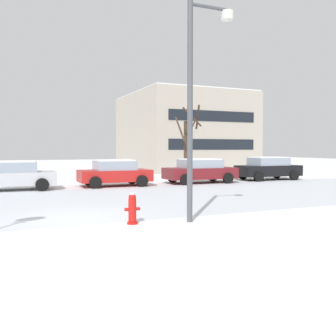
% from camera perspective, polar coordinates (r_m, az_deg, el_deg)
% --- Properties ---
extents(ground_plane, '(120.00, 120.00, 0.00)m').
position_cam_1_polar(ground_plane, '(11.85, -13.44, -7.37)').
color(ground_plane, white).
extents(road_surface, '(80.00, 9.34, 0.00)m').
position_cam_1_polar(road_surface, '(15.43, -15.91, -5.00)').
color(road_surface, silver).
rests_on(road_surface, ground).
extents(fire_hydrant, '(0.44, 0.30, 0.89)m').
position_cam_1_polar(fire_hydrant, '(10.81, -5.29, -5.91)').
color(fire_hydrant, red).
rests_on(fire_hydrant, ground).
extents(street_lamp, '(1.47, 0.36, 6.27)m').
position_cam_1_polar(street_lamp, '(11.20, 4.32, 11.42)').
color(street_lamp, '#4C4F54').
rests_on(street_lamp, ground).
extents(parked_car_silver, '(4.14, 2.22, 1.48)m').
position_cam_1_polar(parked_car_silver, '(20.76, -21.94, -1.01)').
color(parked_car_silver, silver).
rests_on(parked_car_silver, ground).
extents(parked_car_red, '(3.97, 2.24, 1.46)m').
position_cam_1_polar(parked_car_red, '(21.61, -7.87, -0.69)').
color(parked_car_red, red).
rests_on(parked_car_red, ground).
extents(parked_car_maroon, '(4.35, 2.22, 1.47)m').
position_cam_1_polar(parked_car_maroon, '(23.41, 4.73, -0.38)').
color(parked_car_maroon, maroon).
rests_on(parked_car_maroon, ground).
extents(parked_car_black, '(4.32, 2.11, 1.53)m').
position_cam_1_polar(parked_car_black, '(26.48, 14.58, -0.03)').
color(parked_car_black, black).
rests_on(parked_car_black, ground).
extents(tree_far_right, '(1.81, 1.74, 5.04)m').
position_cam_1_polar(tree_far_right, '(26.79, 2.82, 3.59)').
color(tree_far_right, '#423326').
rests_on(tree_far_right, ground).
extents(building_far_right, '(10.49, 11.63, 7.38)m').
position_cam_1_polar(building_far_right, '(38.60, 2.28, 5.30)').
color(building_far_right, '#B2A899').
rests_on(building_far_right, ground).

